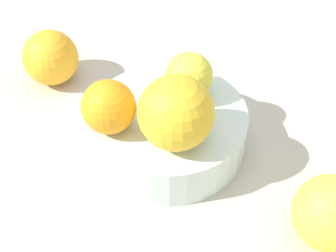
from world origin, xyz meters
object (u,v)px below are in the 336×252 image
Objects in this scene: orange_in_bowl_0 at (176,113)px; orange_loose_1 at (332,213)px; fruit_bowl at (168,130)px; orange_loose_0 at (51,58)px; orange_in_bowl_1 at (189,76)px; orange_in_bowl_2 at (109,107)px.

orange_in_bowl_0 reaches higher than orange_loose_1.
orange_loose_1 is at bearing -16.99° from fruit_bowl.
orange_in_bowl_0 is 1.06× the size of orange_loose_0.
fruit_bowl is 7.36cm from orange_in_bowl_1.
orange_in_bowl_0 is (2.46, -3.88, 7.26)cm from fruit_bowl.
orange_loose_0 is (-22.09, 2.09, -4.64)cm from orange_in_bowl_1.
orange_in_bowl_0 is 19.50cm from orange_loose_1.
orange_in_bowl_2 is (-7.92, -0.81, -1.10)cm from orange_in_bowl_0.
orange_loose_0 is at bearing 156.63° from orange_in_bowl_0.
orange_in_bowl_1 is (1.15, 4.13, 5.98)cm from fruit_bowl.
orange_in_bowl_2 is at bearing -35.19° from orange_loose_0.
orange_loose_0 is (-20.94, 6.23, 1.34)cm from fruit_bowl.
orange_in_bowl_0 is at bearing 5.81° from orange_in_bowl_2.
orange_loose_0 is 0.98× the size of orange_loose_1.
orange_loose_0 is 43.70cm from orange_loose_1.
orange_in_bowl_1 is at bearing 74.50° from fruit_bowl.
orange_in_bowl_0 is at bearing -57.67° from fruit_bowl.
orange_in_bowl_0 reaches higher than orange_loose_0.
orange_loose_0 is (-15.49, 10.92, -4.81)cm from orange_in_bowl_2.
orange_loose_1 is at bearing -28.04° from orange_in_bowl_1.
orange_in_bowl_0 is 26.17cm from orange_loose_0.
orange_loose_1 is (20.90, -6.38, 1.43)cm from fruit_bowl.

